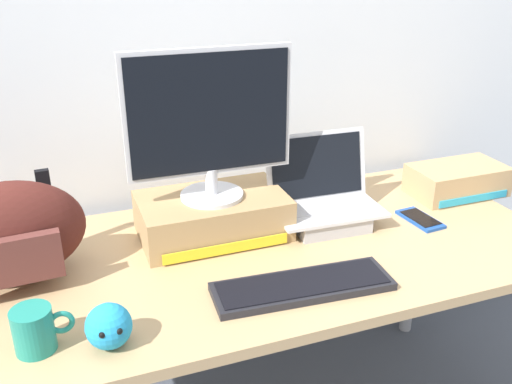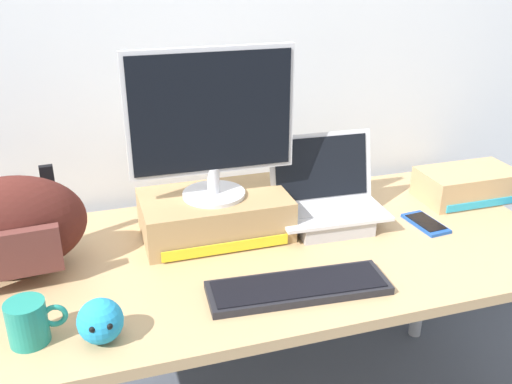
{
  "view_description": "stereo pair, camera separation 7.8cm",
  "coord_description": "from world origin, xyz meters",
  "px_view_note": "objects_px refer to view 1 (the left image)",
  "views": [
    {
      "loc": [
        -0.5,
        -1.33,
        1.53
      ],
      "look_at": [
        0.0,
        0.0,
        0.9
      ],
      "focal_mm": 40.27,
      "sensor_mm": 36.0,
      "label": 1
    },
    {
      "loc": [
        -0.42,
        -1.35,
        1.53
      ],
      "look_at": [
        0.0,
        0.0,
        0.9
      ],
      "focal_mm": 40.27,
      "sensor_mm": 36.0,
      "label": 2
    }
  ],
  "objects_px": {
    "plush_toy": "(109,326)",
    "coffee_mug": "(35,330)",
    "desktop_monitor": "(210,123)",
    "external_keyboard": "(303,286)",
    "messenger_backpack": "(9,233)",
    "toner_box_yellow": "(213,216)",
    "open_laptop": "(324,206)",
    "cell_phone": "(420,219)",
    "toner_box_cyan": "(457,180)"
  },
  "relations": [
    {
      "from": "plush_toy",
      "to": "coffee_mug",
      "type": "bearing_deg",
      "value": 163.98
    },
    {
      "from": "desktop_monitor",
      "to": "external_keyboard",
      "type": "bearing_deg",
      "value": -69.67
    },
    {
      "from": "messenger_backpack",
      "to": "desktop_monitor",
      "type": "bearing_deg",
      "value": 1.96
    },
    {
      "from": "toner_box_yellow",
      "to": "open_laptop",
      "type": "bearing_deg",
      "value": -7.19
    },
    {
      "from": "open_laptop",
      "to": "coffee_mug",
      "type": "height_order",
      "value": "open_laptop"
    },
    {
      "from": "cell_phone",
      "to": "plush_toy",
      "type": "distance_m",
      "value": 1.02
    },
    {
      "from": "cell_phone",
      "to": "external_keyboard",
      "type": "bearing_deg",
      "value": -161.49
    },
    {
      "from": "desktop_monitor",
      "to": "plush_toy",
      "type": "height_order",
      "value": "desktop_monitor"
    },
    {
      "from": "coffee_mug",
      "to": "plush_toy",
      "type": "bearing_deg",
      "value": -16.02
    },
    {
      "from": "cell_phone",
      "to": "toner_box_cyan",
      "type": "xyz_separation_m",
      "value": [
        0.24,
        0.14,
        0.04
      ]
    },
    {
      "from": "plush_toy",
      "to": "toner_box_cyan",
      "type": "bearing_deg",
      "value": 18.37
    },
    {
      "from": "desktop_monitor",
      "to": "coffee_mug",
      "type": "xyz_separation_m",
      "value": [
        -0.5,
        -0.37,
        -0.29
      ]
    },
    {
      "from": "messenger_backpack",
      "to": "open_laptop",
      "type": "bearing_deg",
      "value": -2.96
    },
    {
      "from": "toner_box_yellow",
      "to": "messenger_backpack",
      "type": "bearing_deg",
      "value": -174.15
    },
    {
      "from": "desktop_monitor",
      "to": "coffee_mug",
      "type": "relative_size",
      "value": 3.65
    },
    {
      "from": "desktop_monitor",
      "to": "messenger_backpack",
      "type": "relative_size",
      "value": 1.2
    },
    {
      "from": "open_laptop",
      "to": "desktop_monitor",
      "type": "bearing_deg",
      "value": 175.38
    },
    {
      "from": "plush_toy",
      "to": "desktop_monitor",
      "type": "bearing_deg",
      "value": 49.24
    },
    {
      "from": "open_laptop",
      "to": "toner_box_cyan",
      "type": "distance_m",
      "value": 0.53
    },
    {
      "from": "messenger_backpack",
      "to": "cell_phone",
      "type": "height_order",
      "value": "messenger_backpack"
    },
    {
      "from": "messenger_backpack",
      "to": "plush_toy",
      "type": "relative_size",
      "value": 3.88
    },
    {
      "from": "external_keyboard",
      "to": "cell_phone",
      "type": "height_order",
      "value": "external_keyboard"
    },
    {
      "from": "open_laptop",
      "to": "toner_box_cyan",
      "type": "height_order",
      "value": "open_laptop"
    },
    {
      "from": "external_keyboard",
      "to": "cell_phone",
      "type": "relative_size",
      "value": 2.9
    },
    {
      "from": "desktop_monitor",
      "to": "cell_phone",
      "type": "bearing_deg",
      "value": -11.27
    },
    {
      "from": "desktop_monitor",
      "to": "cell_phone",
      "type": "xyz_separation_m",
      "value": [
        0.63,
        -0.14,
        -0.34
      ]
    },
    {
      "from": "desktop_monitor",
      "to": "messenger_backpack",
      "type": "height_order",
      "value": "desktop_monitor"
    },
    {
      "from": "coffee_mug",
      "to": "external_keyboard",
      "type": "bearing_deg",
      "value": 0.6
    },
    {
      "from": "cell_phone",
      "to": "open_laptop",
      "type": "bearing_deg",
      "value": 156.18
    },
    {
      "from": "desktop_monitor",
      "to": "toner_box_yellow",
      "type": "bearing_deg",
      "value": 89.56
    },
    {
      "from": "coffee_mug",
      "to": "plush_toy",
      "type": "xyz_separation_m",
      "value": [
        0.15,
        -0.04,
        0.0
      ]
    },
    {
      "from": "toner_box_yellow",
      "to": "external_keyboard",
      "type": "xyz_separation_m",
      "value": [
        0.13,
        -0.36,
        -0.05
      ]
    },
    {
      "from": "coffee_mug",
      "to": "open_laptop",
      "type": "bearing_deg",
      "value": 21.08
    },
    {
      "from": "messenger_backpack",
      "to": "toner_box_cyan",
      "type": "relative_size",
      "value": 1.22
    },
    {
      "from": "desktop_monitor",
      "to": "toner_box_cyan",
      "type": "distance_m",
      "value": 0.92
    },
    {
      "from": "desktop_monitor",
      "to": "external_keyboard",
      "type": "height_order",
      "value": "desktop_monitor"
    },
    {
      "from": "messenger_backpack",
      "to": "coffee_mug",
      "type": "height_order",
      "value": "messenger_backpack"
    },
    {
      "from": "toner_box_yellow",
      "to": "desktop_monitor",
      "type": "relative_size",
      "value": 0.91
    },
    {
      "from": "cell_phone",
      "to": "plush_toy",
      "type": "height_order",
      "value": "plush_toy"
    },
    {
      "from": "toner_box_yellow",
      "to": "coffee_mug",
      "type": "bearing_deg",
      "value": -143.68
    },
    {
      "from": "external_keyboard",
      "to": "messenger_backpack",
      "type": "height_order",
      "value": "messenger_backpack"
    },
    {
      "from": "toner_box_cyan",
      "to": "open_laptop",
      "type": "bearing_deg",
      "value": -175.83
    },
    {
      "from": "open_laptop",
      "to": "plush_toy",
      "type": "distance_m",
      "value": 0.79
    },
    {
      "from": "cell_phone",
      "to": "plush_toy",
      "type": "relative_size",
      "value": 1.59
    },
    {
      "from": "plush_toy",
      "to": "messenger_backpack",
      "type": "bearing_deg",
      "value": 118.41
    },
    {
      "from": "external_keyboard",
      "to": "desktop_monitor",
      "type": "bearing_deg",
      "value": 113.2
    },
    {
      "from": "open_laptop",
      "to": "messenger_backpack",
      "type": "relative_size",
      "value": 0.86
    },
    {
      "from": "toner_box_yellow",
      "to": "desktop_monitor",
      "type": "bearing_deg",
      "value": -91.64
    },
    {
      "from": "coffee_mug",
      "to": "toner_box_cyan",
      "type": "bearing_deg",
      "value": 14.86
    },
    {
      "from": "toner_box_yellow",
      "to": "toner_box_cyan",
      "type": "distance_m",
      "value": 0.87
    }
  ]
}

